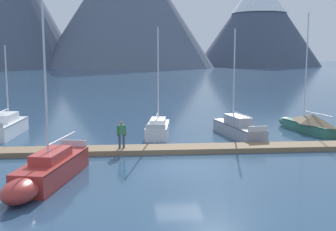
% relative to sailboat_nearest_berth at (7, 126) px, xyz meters
% --- Properties ---
extents(ground_plane, '(700.00, 700.00, 0.00)m').
position_rel_sailboat_nearest_berth_xyz_m(ground_plane, '(11.82, -10.78, -0.67)').
color(ground_plane, '#2D4C6B').
extents(mountain_shoulder_ridge, '(64.96, 64.96, 47.31)m').
position_rel_sailboat_nearest_berth_xyz_m(mountain_shoulder_ridge, '(78.13, 188.73, 24.01)').
color(mountain_shoulder_ridge, '#424C60').
rests_on(mountain_shoulder_ridge, ground).
extents(dock, '(29.91, 2.08, 0.30)m').
position_rel_sailboat_nearest_berth_xyz_m(dock, '(11.82, -6.78, -0.53)').
color(dock, '#846B4C').
rests_on(dock, ground).
extents(sailboat_nearest_berth, '(2.18, 6.72, 6.75)m').
position_rel_sailboat_nearest_berth_xyz_m(sailboat_nearest_berth, '(0.00, 0.00, 0.00)').
color(sailboat_nearest_berth, white).
rests_on(sailboat_nearest_berth, ground).
extents(sailboat_second_berth, '(3.16, 7.54, 8.88)m').
position_rel_sailboat_nearest_berth_xyz_m(sailboat_second_berth, '(5.32, -13.00, -0.04)').
color(sailboat_second_berth, '#B2332D').
rests_on(sailboat_second_berth, ground).
extents(sailboat_mid_dock_port, '(2.23, 5.87, 8.09)m').
position_rel_sailboat_nearest_berth_xyz_m(sailboat_mid_dock_port, '(11.42, -1.12, -0.11)').
color(sailboat_mid_dock_port, silver).
rests_on(sailboat_mid_dock_port, ground).
extents(sailboat_mid_dock_starboard, '(2.68, 7.33, 7.98)m').
position_rel_sailboat_nearest_berth_xyz_m(sailboat_mid_dock_starboard, '(17.23, -2.00, -0.06)').
color(sailboat_mid_dock_starboard, '#93939E').
rests_on(sailboat_mid_dock_starboard, ground).
extents(sailboat_far_berth, '(2.77, 7.02, 9.27)m').
position_rel_sailboat_nearest_berth_xyz_m(sailboat_far_berth, '(23.28, -0.97, 0.04)').
color(sailboat_far_berth, '#336B56').
rests_on(sailboat_far_berth, ground).
extents(person_on_dock, '(0.57, 0.32, 1.69)m').
position_rel_sailboat_nearest_berth_xyz_m(person_on_dock, '(8.73, -6.91, 0.59)').
color(person_on_dock, '#384256').
rests_on(person_on_dock, dock).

